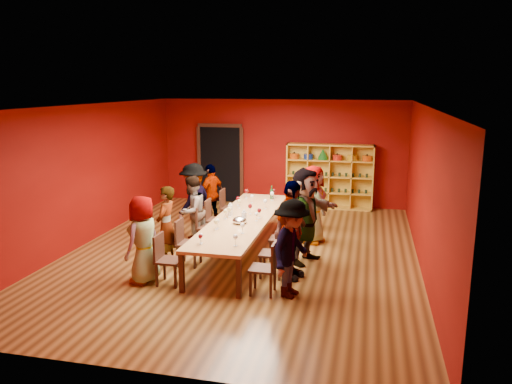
{
  "coord_description": "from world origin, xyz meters",
  "views": [
    {
      "loc": [
        2.46,
        -9.5,
        3.41
      ],
      "look_at": [
        0.12,
        0.69,
        1.15
      ],
      "focal_mm": 35.0,
      "sensor_mm": 36.0,
      "label": 1
    }
  ],
  "objects_px": {
    "person_right_0": "(291,249)",
    "person_right_2": "(305,215)",
    "shelving_unit": "(330,173)",
    "chair_person_right_2": "(285,236)",
    "chair_person_left_3": "(213,217)",
    "chair_person_right_3": "(294,219)",
    "wine_bottle": "(272,194)",
    "chair_person_right_1": "(276,250)",
    "person_right_3": "(313,204)",
    "chair_person_right_0": "(268,265)",
    "person_left_3": "(194,201)",
    "person_left_1": "(166,225)",
    "person_left_4": "(212,194)",
    "spittoon_bowl": "(239,221)",
    "person_left_2": "(192,211)",
    "chair_person_left_1": "(185,240)",
    "chair_person_right_4": "(300,209)",
    "person_right_1": "(291,230)",
    "chair_person_left_4": "(227,205)",
    "person_left_0": "(143,240)",
    "chair_person_left_0": "(165,256)",
    "tasting_table": "(243,220)",
    "chair_person_left_2": "(204,224)"
  },
  "relations": [
    {
      "from": "chair_person_left_1",
      "to": "chair_person_left_3",
      "type": "relative_size",
      "value": 1.0
    },
    {
      "from": "person_left_3",
      "to": "person_right_0",
      "type": "height_order",
      "value": "person_left_3"
    },
    {
      "from": "person_right_0",
      "to": "shelving_unit",
      "type": "bearing_deg",
      "value": 13.98
    },
    {
      "from": "chair_person_right_1",
      "to": "person_left_1",
      "type": "bearing_deg",
      "value": 174.28
    },
    {
      "from": "person_right_0",
      "to": "person_right_2",
      "type": "relative_size",
      "value": 0.87
    },
    {
      "from": "tasting_table",
      "to": "person_right_0",
      "type": "height_order",
      "value": "person_right_0"
    },
    {
      "from": "person_left_0",
      "to": "person_right_2",
      "type": "height_order",
      "value": "person_right_2"
    },
    {
      "from": "person_left_3",
      "to": "person_left_0",
      "type": "bearing_deg",
      "value": 12.18
    },
    {
      "from": "person_right_3",
      "to": "spittoon_bowl",
      "type": "height_order",
      "value": "person_right_3"
    },
    {
      "from": "person_right_3",
      "to": "person_right_2",
      "type": "bearing_deg",
      "value": -162.8
    },
    {
      "from": "person_left_0",
      "to": "person_right_2",
      "type": "distance_m",
      "value": 3.09
    },
    {
      "from": "chair_person_left_1",
      "to": "chair_person_right_2",
      "type": "height_order",
      "value": "same"
    },
    {
      "from": "person_left_4",
      "to": "person_left_2",
      "type": "bearing_deg",
      "value": 25.58
    },
    {
      "from": "tasting_table",
      "to": "person_left_0",
      "type": "bearing_deg",
      "value": -124.91
    },
    {
      "from": "chair_person_left_1",
      "to": "chair_person_left_3",
      "type": "distance_m",
      "value": 1.73
    },
    {
      "from": "person_left_1",
      "to": "chair_person_left_4",
      "type": "xyz_separation_m",
      "value": [
        0.37,
        2.86,
        -0.27
      ]
    },
    {
      "from": "chair_person_left_1",
      "to": "wine_bottle",
      "type": "xyz_separation_m",
      "value": [
        1.15,
        2.73,
        0.38
      ]
    },
    {
      "from": "person_right_3",
      "to": "person_left_3",
      "type": "bearing_deg",
      "value": 112.08
    },
    {
      "from": "chair_person_left_4",
      "to": "person_left_4",
      "type": "distance_m",
      "value": 0.47
    },
    {
      "from": "person_left_0",
      "to": "person_right_3",
      "type": "relative_size",
      "value": 0.91
    },
    {
      "from": "chair_person_right_1",
      "to": "person_right_3",
      "type": "height_order",
      "value": "person_right_3"
    },
    {
      "from": "chair_person_left_3",
      "to": "person_right_2",
      "type": "height_order",
      "value": "person_right_2"
    },
    {
      "from": "person_right_3",
      "to": "spittoon_bowl",
      "type": "relative_size",
      "value": 6.14
    },
    {
      "from": "person_left_2",
      "to": "person_left_4",
      "type": "height_order",
      "value": "person_left_2"
    },
    {
      "from": "chair_person_left_1",
      "to": "chair_person_right_3",
      "type": "xyz_separation_m",
      "value": [
        1.82,
        1.95,
        0.0
      ]
    },
    {
      "from": "person_right_0",
      "to": "chair_person_left_0",
      "type": "bearing_deg",
      "value": 104.32
    },
    {
      "from": "chair_person_right_0",
      "to": "person_right_1",
      "type": "distance_m",
      "value": 0.9
    },
    {
      "from": "person_right_2",
      "to": "chair_person_right_2",
      "type": "bearing_deg",
      "value": 114.48
    },
    {
      "from": "chair_person_left_0",
      "to": "tasting_table",
      "type": "bearing_deg",
      "value": 64.05
    },
    {
      "from": "person_left_1",
      "to": "tasting_table",
      "type": "bearing_deg",
      "value": 124.28
    },
    {
      "from": "person_right_1",
      "to": "chair_person_right_2",
      "type": "xyz_separation_m",
      "value": [
        -0.26,
        0.9,
        -0.39
      ]
    },
    {
      "from": "chair_person_left_4",
      "to": "person_left_4",
      "type": "bearing_deg",
      "value": 180.0
    },
    {
      "from": "chair_person_left_2",
      "to": "person_right_0",
      "type": "height_order",
      "value": "person_right_0"
    },
    {
      "from": "shelving_unit",
      "to": "chair_person_right_3",
      "type": "relative_size",
      "value": 2.7
    },
    {
      "from": "chair_person_left_3",
      "to": "chair_person_right_1",
      "type": "bearing_deg",
      "value": -46.98
    },
    {
      "from": "tasting_table",
      "to": "wine_bottle",
      "type": "xyz_separation_m",
      "value": [
        0.24,
        1.82,
        0.17
      ]
    },
    {
      "from": "chair_person_right_0",
      "to": "person_right_2",
      "type": "relative_size",
      "value": 0.48
    },
    {
      "from": "person_right_2",
      "to": "chair_person_left_4",
      "type": "bearing_deg",
      "value": 69.98
    },
    {
      "from": "wine_bottle",
      "to": "chair_person_right_3",
      "type": "bearing_deg",
      "value": -49.45
    },
    {
      "from": "chair_person_right_2",
      "to": "chair_person_left_3",
      "type": "bearing_deg",
      "value": 150.12
    },
    {
      "from": "shelving_unit",
      "to": "chair_person_right_2",
      "type": "distance_m",
      "value": 4.59
    },
    {
      "from": "person_left_0",
      "to": "chair_person_right_2",
      "type": "xyz_separation_m",
      "value": [
        2.21,
        1.65,
        -0.28
      ]
    },
    {
      "from": "person_right_2",
      "to": "chair_person_right_3",
      "type": "distance_m",
      "value": 1.39
    },
    {
      "from": "chair_person_right_3",
      "to": "wine_bottle",
      "type": "distance_m",
      "value": 1.09
    },
    {
      "from": "chair_person_left_0",
      "to": "person_right_1",
      "type": "height_order",
      "value": "person_right_1"
    },
    {
      "from": "chair_person_right_4",
      "to": "person_right_3",
      "type": "bearing_deg",
      "value": -66.14
    },
    {
      "from": "spittoon_bowl",
      "to": "person_left_3",
      "type": "bearing_deg",
      "value": 137.77
    },
    {
      "from": "person_left_0",
      "to": "chair_person_right_0",
      "type": "xyz_separation_m",
      "value": [
        2.21,
        -0.02,
        -0.28
      ]
    },
    {
      "from": "person_left_4",
      "to": "chair_person_right_1",
      "type": "xyz_separation_m",
      "value": [
        2.21,
        -3.08,
        -0.26
      ]
    },
    {
      "from": "person_left_2",
      "to": "chair_person_left_4",
      "type": "bearing_deg",
      "value": -175.77
    }
  ]
}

